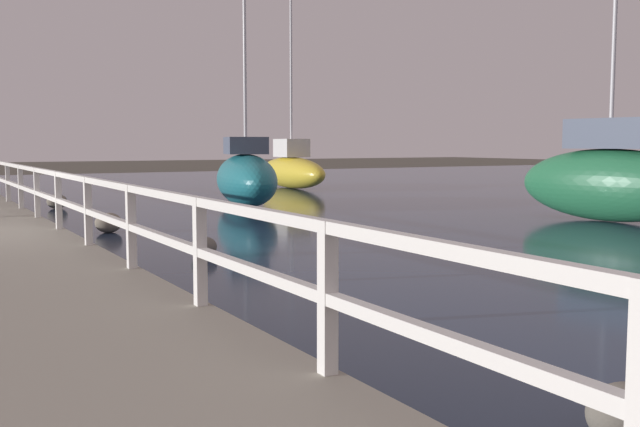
{
  "coord_description": "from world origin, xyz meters",
  "views": [
    {
      "loc": [
        -0.2,
        -13.29,
        1.71
      ],
      "look_at": [
        5.4,
        -3.29,
        0.63
      ],
      "focal_mm": 42.0,
      "sensor_mm": 36.0,
      "label": 1
    }
  ],
  "objects": [
    {
      "name": "sailboat_yellow",
      "position": [
        12.78,
        12.16,
        0.71
      ],
      "size": [
        1.98,
        5.98,
        7.39
      ],
      "rotation": [
        0.0,
        0.0,
        -0.11
      ],
      "color": "gold",
      "rests_on": "water_surface"
    },
    {
      "name": "boulder_upstream",
      "position": [
        3.31,
        7.13,
        0.19
      ],
      "size": [
        0.52,
        0.47,
        0.39
      ],
      "color": "slate",
      "rests_on": "ground"
    },
    {
      "name": "boulder_downstream",
      "position": [
        3.33,
        -10.55,
        0.18
      ],
      "size": [
        0.48,
        0.43,
        0.36
      ],
      "color": "#666056",
      "rests_on": "ground"
    },
    {
      "name": "railing",
      "position": [
        2.11,
        0.0,
        0.91
      ],
      "size": [
        0.1,
        32.5,
        0.98
      ],
      "color": "white",
      "rests_on": "dock_walkway"
    },
    {
      "name": "sailboat_green",
      "position": [
        13.28,
        -2.14,
        0.94
      ],
      "size": [
        1.81,
        4.54,
        7.02
      ],
      "rotation": [
        0.0,
        0.0,
        0.14
      ],
      "color": "#236B42",
      "rests_on": "water_surface"
    },
    {
      "name": "boulder_mid_strip",
      "position": [
        3.21,
        1.13,
        0.19
      ],
      "size": [
        0.52,
        0.46,
        0.39
      ],
      "color": "slate",
      "rests_on": "ground"
    },
    {
      "name": "boulder_far_strip",
      "position": [
        3.74,
        -2.63,
        0.15
      ],
      "size": [
        0.41,
        0.37,
        0.31
      ],
      "color": "#666056",
      "rests_on": "ground"
    },
    {
      "name": "sailboat_teal",
      "position": [
        7.94,
        5.39,
        0.79
      ],
      "size": [
        2.65,
        5.0,
        7.9
      ],
      "rotation": [
        0.0,
        0.0,
        -0.26
      ],
      "color": "#1E707A",
      "rests_on": "water_surface"
    }
  ]
}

